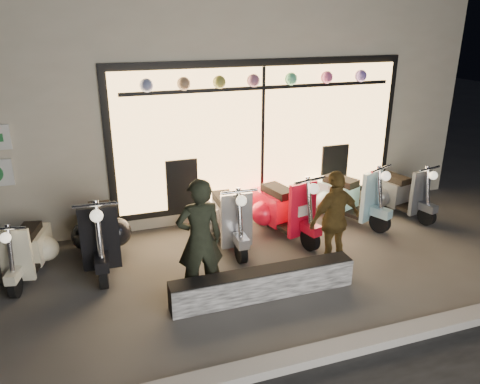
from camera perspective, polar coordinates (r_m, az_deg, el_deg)
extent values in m
plane|color=#383533|center=(7.06, 2.23, -9.57)|extent=(40.00, 40.00, 0.00)
cube|color=slate|center=(5.54, 10.11, -18.77)|extent=(40.00, 0.25, 0.12)
cube|color=beige|center=(11.02, -7.22, 12.38)|extent=(10.00, 6.00, 4.00)
cube|color=black|center=(8.48, 2.62, 6.96)|extent=(5.45, 0.06, 2.65)
cube|color=#FFBF6B|center=(8.44, 2.72, 6.90)|extent=(5.20, 0.04, 2.40)
cube|color=black|center=(8.24, 2.92, 12.59)|extent=(4.90, 0.06, 0.06)
cube|color=black|center=(6.38, 2.87, -11.05)|extent=(2.54, 0.28, 0.40)
cylinder|color=black|center=(7.19, 0.13, -7.27)|extent=(0.12, 0.37, 0.37)
cylinder|color=black|center=(8.12, -2.20, -3.88)|extent=(0.14, 0.37, 0.37)
cube|color=#B6B6BB|center=(7.20, -0.42, -3.51)|extent=(0.50, 0.09, 0.88)
cube|color=#B6B6BB|center=(7.93, -2.01, -2.70)|extent=(0.47, 0.76, 0.50)
cube|color=black|center=(7.72, -1.82, -0.94)|extent=(0.32, 0.61, 0.13)
sphere|color=#FFF2CC|center=(6.83, 0.16, -1.06)|extent=(0.17, 0.17, 0.16)
cylinder|color=black|center=(7.64, 8.56, -5.71)|extent=(0.19, 0.39, 0.38)
cylinder|color=black|center=(8.43, 3.68, -2.91)|extent=(0.22, 0.40, 0.38)
cube|color=red|center=(7.62, 7.60, -2.13)|extent=(0.52, 0.19, 0.91)
cube|color=red|center=(8.26, 4.16, -1.68)|extent=(0.63, 0.87, 0.51)
cube|color=black|center=(8.06, 4.68, 0.12)|extent=(0.45, 0.68, 0.13)
sphere|color=#FFF2CC|center=(7.29, 8.97, 0.39)|extent=(0.20, 0.20, 0.17)
cylinder|color=black|center=(6.83, -16.31, -9.69)|extent=(0.14, 0.40, 0.39)
cylinder|color=black|center=(7.85, -16.40, -5.56)|extent=(0.16, 0.40, 0.39)
cube|color=black|center=(6.84, -16.70, -5.44)|extent=(0.53, 0.11, 0.94)
cube|color=black|center=(7.65, -16.57, -4.30)|extent=(0.52, 0.83, 0.53)
cube|color=black|center=(7.41, -16.81, -2.41)|extent=(0.36, 0.66, 0.14)
sphere|color=#FFF2CC|center=(6.43, -17.09, -2.80)|extent=(0.18, 0.18, 0.17)
cylinder|color=black|center=(7.06, -25.71, -10.32)|extent=(0.16, 0.33, 0.32)
cylinder|color=black|center=(7.83, -23.55, -6.89)|extent=(0.18, 0.33, 0.32)
cube|color=beige|center=(7.06, -25.66, -6.97)|extent=(0.43, 0.16, 0.76)
cube|color=beige|center=(7.67, -23.96, -5.90)|extent=(0.53, 0.72, 0.43)
cube|color=black|center=(7.49, -24.45, -4.43)|extent=(0.37, 0.57, 0.11)
sphere|color=#FFF2CC|center=(6.74, -26.68, -5.01)|extent=(0.17, 0.17, 0.14)
cylinder|color=black|center=(8.52, 16.69, -3.55)|extent=(0.25, 0.38, 0.37)
cylinder|color=black|center=(9.06, 10.84, -1.54)|extent=(0.27, 0.39, 0.37)
cube|color=#8BBDC6|center=(8.47, 15.66, -0.47)|extent=(0.49, 0.27, 0.90)
cube|color=#8BBDC6|center=(8.92, 11.49, -0.37)|extent=(0.73, 0.88, 0.50)
cube|color=black|center=(8.76, 12.20, 1.31)|extent=(0.52, 0.68, 0.13)
sphere|color=#FFF2CC|center=(8.21, 17.35, 1.87)|extent=(0.22, 0.22, 0.16)
cylinder|color=black|center=(9.10, 21.79, -2.74)|extent=(0.18, 0.35, 0.34)
cylinder|color=black|center=(9.65, 17.11, -0.83)|extent=(0.19, 0.36, 0.34)
cube|color=#55585C|center=(9.07, 21.07, -0.06)|extent=(0.46, 0.17, 0.82)
cube|color=#55585C|center=(9.52, 17.69, 0.16)|extent=(0.57, 0.77, 0.46)
cube|color=black|center=(9.38, 18.33, 1.58)|extent=(0.40, 0.61, 0.12)
sphere|color=#FFF2CC|center=(8.83, 22.50, 1.87)|extent=(0.18, 0.18, 0.15)
imported|color=black|center=(6.12, -4.92, -5.78)|extent=(0.62, 0.41, 1.67)
imported|color=#533D1A|center=(7.01, 11.48, -3.32)|extent=(0.93, 0.52, 1.50)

